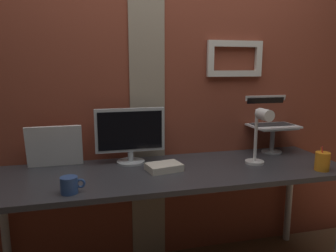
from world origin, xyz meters
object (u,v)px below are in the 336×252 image
(monitor, at_px, (130,133))
(desk_lamp, at_px, (261,130))
(laptop, at_px, (269,118))
(whiteboard_panel, at_px, (55,146))
(coffee_mug, at_px, (70,185))
(pen_cup, at_px, (322,161))

(monitor, xyz_separation_m, desk_lamp, (0.77, -0.26, 0.03))
(laptop, xyz_separation_m, whiteboard_panel, (-1.48, -0.04, -0.12))
(monitor, relative_size, laptop, 1.34)
(monitor, xyz_separation_m, whiteboard_panel, (-0.46, 0.03, -0.07))
(desk_lamp, distance_m, coffee_mug, 1.15)
(monitor, xyz_separation_m, pen_cup, (1.09, -0.43, -0.14))
(laptop, bearing_deg, whiteboard_panel, -178.49)
(monitor, relative_size, pen_cup, 2.98)
(desk_lamp, xyz_separation_m, pen_cup, (0.32, -0.17, -0.17))
(desk_lamp, xyz_separation_m, coffee_mug, (-1.13, -0.17, -0.18))
(pen_cup, xyz_separation_m, coffee_mug, (-1.44, 0.00, -0.01))
(pen_cup, bearing_deg, monitor, 158.21)
(monitor, xyz_separation_m, coffee_mug, (-0.36, -0.43, -0.16))
(desk_lamp, height_order, coffee_mug, desk_lamp)
(monitor, height_order, pen_cup, monitor)
(laptop, xyz_separation_m, coffee_mug, (-1.38, -0.50, -0.20))
(desk_lamp, relative_size, pen_cup, 2.46)
(monitor, bearing_deg, whiteboard_panel, 176.67)
(pen_cup, distance_m, coffee_mug, 1.44)
(laptop, relative_size, desk_lamp, 0.90)
(monitor, bearing_deg, desk_lamp, -18.70)
(laptop, distance_m, coffee_mug, 1.48)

